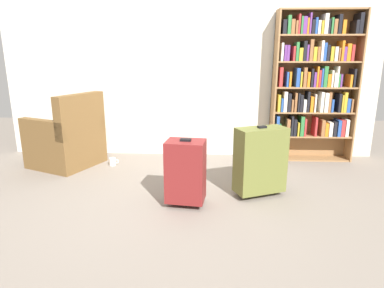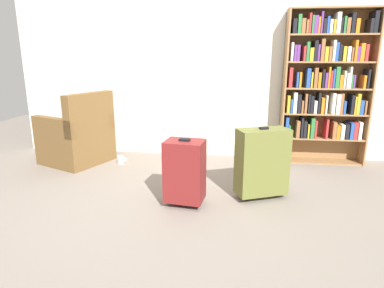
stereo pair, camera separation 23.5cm
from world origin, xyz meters
TOP-DOWN VIEW (x-y plane):
  - ground_plane at (0.00, 0.00)m, footprint 8.59×8.59m
  - back_wall at (0.00, 1.74)m, footprint 4.91×0.10m
  - bookshelf at (1.58, 1.55)m, footprint 1.03×0.25m
  - armchair at (-1.48, 1.16)m, footprint 0.92×0.92m
  - mug at (-0.93, 1.17)m, footprint 0.12×0.08m
  - suitcase_dark_red at (0.05, 0.07)m, footprint 0.37×0.30m
  - suitcase_olive at (0.75, 0.32)m, footprint 0.52×0.39m

SIDE VIEW (x-z plane):
  - ground_plane at x=0.00m, z-range 0.00..0.00m
  - mug at x=-0.93m, z-range 0.00..0.10m
  - armchair at x=-1.48m, z-range -0.13..0.77m
  - suitcase_dark_red at x=0.05m, z-range 0.01..0.64m
  - suitcase_olive at x=0.75m, z-range 0.01..0.71m
  - bookshelf at x=1.58m, z-range 0.07..1.94m
  - back_wall at x=0.00m, z-range 0.00..2.60m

